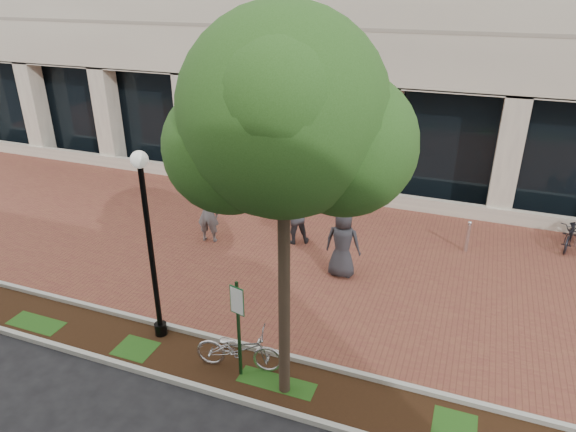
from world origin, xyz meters
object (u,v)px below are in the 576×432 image
(street_tree, at_px, (287,126))
(locked_bicycle, at_px, (239,349))
(bollard, at_px, (468,236))
(lamppost, at_px, (149,238))
(pedestrian_mid, at_px, (295,215))
(pedestrian_left, at_px, (208,213))
(pedestrian_right, at_px, (343,243))
(parking_sign, at_px, (238,317))

(street_tree, distance_m, locked_bicycle, 5.03)
(locked_bicycle, height_order, bollard, bollard)
(lamppost, bearing_deg, pedestrian_mid, 76.50)
(pedestrian_mid, bearing_deg, locked_bicycle, 70.01)
(pedestrian_left, relative_size, pedestrian_mid, 1.03)
(street_tree, relative_size, pedestrian_left, 3.86)
(pedestrian_left, xyz_separation_m, pedestrian_right, (4.42, -0.52, 0.06))
(bollard, bearing_deg, locked_bicycle, -120.55)
(street_tree, bearing_deg, pedestrian_right, 92.06)
(locked_bicycle, distance_m, pedestrian_right, 4.54)
(parking_sign, height_order, pedestrian_left, parking_sign)
(parking_sign, height_order, bollard, parking_sign)
(street_tree, xyz_separation_m, pedestrian_left, (-4.59, 5.17, -4.43))
(street_tree, distance_m, bollard, 9.27)
(lamppost, bearing_deg, pedestrian_right, 51.68)
(parking_sign, relative_size, bollard, 2.25)
(lamppost, distance_m, pedestrian_left, 4.97)
(locked_bicycle, bearing_deg, pedestrian_right, -23.67)
(parking_sign, relative_size, pedestrian_left, 1.20)
(pedestrian_left, distance_m, pedestrian_right, 4.45)
(pedestrian_right, bearing_deg, pedestrian_left, -7.11)
(pedestrian_mid, bearing_deg, lamppost, 47.98)
(locked_bicycle, relative_size, pedestrian_left, 0.98)
(pedestrian_mid, height_order, bollard, pedestrian_mid)
(locked_bicycle, relative_size, bollard, 1.84)
(street_tree, height_order, bollard, street_tree)
(parking_sign, xyz_separation_m, lamppost, (-2.30, 0.57, 1.05))
(pedestrian_left, bearing_deg, pedestrian_right, 162.57)
(parking_sign, height_order, locked_bicycle, parking_sign)
(lamppost, xyz_separation_m, bollard, (6.34, 6.70, -1.99))
(pedestrian_right, height_order, bollard, pedestrian_right)
(locked_bicycle, bearing_deg, pedestrian_mid, -2.19)
(lamppost, bearing_deg, locked_bicycle, -9.41)
(lamppost, bearing_deg, pedestrian_left, 105.14)
(pedestrian_right, relative_size, bollard, 1.99)
(parking_sign, xyz_separation_m, pedestrian_mid, (-0.99, 6.01, -0.54))
(street_tree, bearing_deg, pedestrian_mid, 108.69)
(street_tree, relative_size, pedestrian_mid, 3.99)
(parking_sign, xyz_separation_m, locked_bicycle, (-0.12, 0.21, -0.96))
(locked_bicycle, height_order, pedestrian_right, pedestrian_right)
(pedestrian_left, bearing_deg, bollard, -174.95)
(lamppost, distance_m, street_tree, 4.46)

